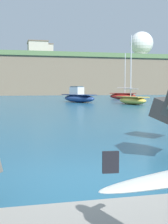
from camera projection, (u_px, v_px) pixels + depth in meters
name	position (u px, v px, depth m)	size (l,w,h in m)	color
ground_plane	(90.00, 179.00, 6.50)	(400.00, 400.00, 0.00)	#235B7A
breakwater_jetty	(69.00, 112.00, 7.43)	(30.45, 7.51, 2.84)	#4C4944
boat_near_centre	(132.00, 100.00, 35.86)	(2.83, 5.01, 8.09)	#EAC64C
boat_mid_left	(123.00, 96.00, 51.56)	(4.66, 4.08, 7.72)	maroon
boat_mid_centre	(79.00, 97.00, 40.96)	(4.38, 6.13, 2.16)	navy
headland_bluff	(64.00, 77.00, 102.20)	(91.73, 45.02, 11.41)	#756651
radar_dome	(142.00, 45.00, 111.45)	(8.47, 8.47, 11.00)	silver
station_building_west	(38.00, 49.00, 91.03)	(5.86, 7.75, 4.24)	#B2ADA3
station_building_central	(45.00, 51.00, 99.17)	(5.22, 4.73, 4.74)	#B2ADA3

